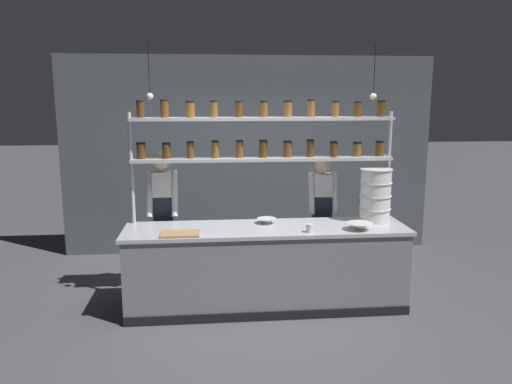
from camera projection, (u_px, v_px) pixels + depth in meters
ground_plane at (266, 306)px, 5.61m from camera, size 40.00×40.00×0.00m
back_wall at (249, 155)px, 7.46m from camera, size 5.49×0.12×2.91m
prep_counter at (266, 267)px, 5.53m from camera, size 3.09×0.76×0.92m
spice_shelf_unit at (264, 142)px, 5.60m from camera, size 2.98×0.28×2.29m
chef_left at (163, 212)px, 5.88m from camera, size 0.36×0.29×1.70m
chef_center at (322, 211)px, 6.18m from camera, size 0.37×0.30×1.62m
container_stack at (375, 195)px, 5.66m from camera, size 0.36×0.36×0.60m
cutting_board at (180, 234)px, 5.13m from camera, size 0.40×0.26×0.02m
prep_bowl_near_left at (267, 221)px, 5.60m from camera, size 0.22×0.22×0.06m
prep_bowl_center_front at (359, 226)px, 5.32m from camera, size 0.28×0.28×0.08m
serving_cup_front at (309, 228)px, 5.22m from camera, size 0.07×0.07×0.09m
pendant_light_row at (264, 94)px, 5.17m from camera, size 2.41×0.07×0.58m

